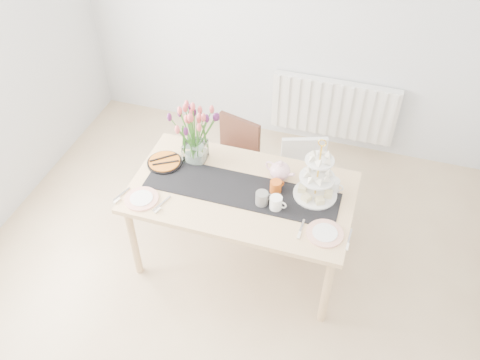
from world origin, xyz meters
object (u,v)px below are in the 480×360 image
(cream_jug, at_px, (333,185))
(mug_grey, at_px, (262,199))
(chair_white, at_px, (303,176))
(tulip_vase, at_px, (193,126))
(mug_white, at_px, (276,203))
(dining_table, at_px, (241,198))
(cake_stand, at_px, (317,182))
(mug_orange, at_px, (276,187))
(plate_left, at_px, (142,199))
(plate_right, at_px, (325,233))
(chair_brown, at_px, (233,156))
(tart_tin, at_px, (165,163))
(radiator, at_px, (334,108))
(teapot, at_px, (280,171))

(cream_jug, relative_size, mug_grey, 0.92)
(chair_white, distance_m, cream_jug, 0.63)
(chair_white, distance_m, tulip_vase, 1.09)
(mug_white, bearing_deg, tulip_vase, 162.31)
(dining_table, distance_m, chair_white, 0.75)
(cake_stand, height_order, cream_jug, cake_stand)
(chair_white, bearing_deg, mug_orange, -120.27)
(plate_left, bearing_deg, plate_right, 3.01)
(chair_brown, relative_size, cake_stand, 1.72)
(mug_grey, relative_size, plate_right, 0.43)
(cake_stand, height_order, mug_orange, cake_stand)
(tart_tin, xyz_separation_m, mug_orange, (0.88, -0.04, 0.03))
(cake_stand, xyz_separation_m, mug_orange, (-0.28, -0.05, -0.08))
(dining_table, bearing_deg, tulip_vase, 152.92)
(chair_white, xyz_separation_m, plate_right, (0.30, -0.85, 0.33))
(cream_jug, relative_size, plate_right, 0.39)
(chair_brown, height_order, tart_tin, chair_brown)
(plate_left, bearing_deg, mug_grey, 14.34)
(tulip_vase, xyz_separation_m, plate_right, (1.08, -0.45, -0.32))
(mug_white, relative_size, mug_orange, 1.05)
(mug_orange, bearing_deg, cake_stand, -42.14)
(radiator, distance_m, mug_orange, 1.63)
(plate_right, bearing_deg, mug_orange, 145.02)
(radiator, distance_m, plate_right, 1.90)
(dining_table, xyz_separation_m, cake_stand, (0.51, 0.11, 0.21))
(cream_jug, height_order, mug_orange, mug_orange)
(radiator, bearing_deg, dining_table, -104.55)
(cream_jug, relative_size, mug_orange, 0.98)
(chair_white, height_order, mug_grey, mug_grey)
(cream_jug, bearing_deg, tart_tin, -161.94)
(dining_table, height_order, mug_white, mug_white)
(tulip_vase, distance_m, cream_jug, 1.09)
(tulip_vase, bearing_deg, plate_right, -22.60)
(chair_white, bearing_deg, cake_stand, -91.52)
(tart_tin, relative_size, mug_grey, 2.49)
(chair_white, relative_size, tart_tin, 2.86)
(chair_white, height_order, plate_right, plate_right)
(plate_right, bearing_deg, cake_stand, 111.73)
(radiator, bearing_deg, tulip_vase, -121.22)
(teapot, bearing_deg, radiator, 102.78)
(chair_brown, bearing_deg, mug_grey, -43.76)
(chair_brown, bearing_deg, chair_white, 10.80)
(cream_jug, bearing_deg, teapot, -167.48)
(chair_brown, bearing_deg, tulip_vase, -93.16)
(cream_jug, xyz_separation_m, mug_white, (-0.34, -0.29, 0.00))
(mug_orange, bearing_deg, mug_white, -127.30)
(tulip_vase, distance_m, plate_right, 1.21)
(chair_brown, xyz_separation_m, tulip_vase, (-0.15, -0.45, 0.62))
(cake_stand, bearing_deg, plate_right, -68.27)
(plate_left, bearing_deg, dining_table, 24.58)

